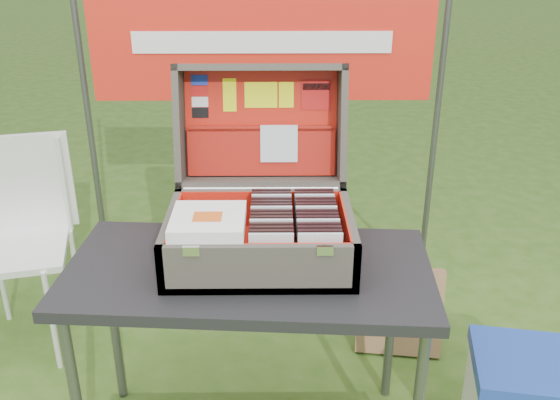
{
  "coord_description": "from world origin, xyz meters",
  "views": [
    {
      "loc": [
        0.06,
        -1.84,
        1.82
      ],
      "look_at": [
        0.07,
        0.1,
        0.94
      ],
      "focal_mm": 40.0,
      "sensor_mm": 36.0,
      "label": 1
    }
  ],
  "objects_px": {
    "suitcase": "(259,173)",
    "cardboard_box": "(399,311)",
    "chair": "(16,253)",
    "table": "(251,358)"
  },
  "relations": [
    {
      "from": "suitcase",
      "to": "cardboard_box",
      "type": "relative_size",
      "value": 1.54
    },
    {
      "from": "suitcase",
      "to": "cardboard_box",
      "type": "xyz_separation_m",
      "value": [
        0.61,
        0.45,
        -0.85
      ]
    },
    {
      "from": "suitcase",
      "to": "table",
      "type": "bearing_deg",
      "value": -109.86
    },
    {
      "from": "chair",
      "to": "cardboard_box",
      "type": "relative_size",
      "value": 2.37
    },
    {
      "from": "chair",
      "to": "cardboard_box",
      "type": "xyz_separation_m",
      "value": [
        1.71,
        -0.06,
        -0.28
      ]
    },
    {
      "from": "suitcase",
      "to": "cardboard_box",
      "type": "bearing_deg",
      "value": 36.07
    },
    {
      "from": "chair",
      "to": "cardboard_box",
      "type": "bearing_deg",
      "value": -15.02
    },
    {
      "from": "table",
      "to": "suitcase",
      "type": "xyz_separation_m",
      "value": [
        0.04,
        0.11,
        0.67
      ]
    },
    {
      "from": "table",
      "to": "chair",
      "type": "distance_m",
      "value": 1.22
    },
    {
      "from": "table",
      "to": "chair",
      "type": "bearing_deg",
      "value": 153.88
    }
  ]
}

